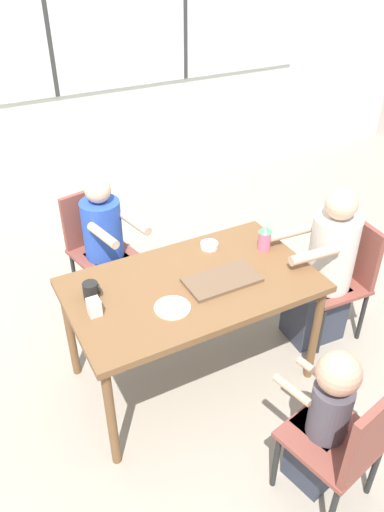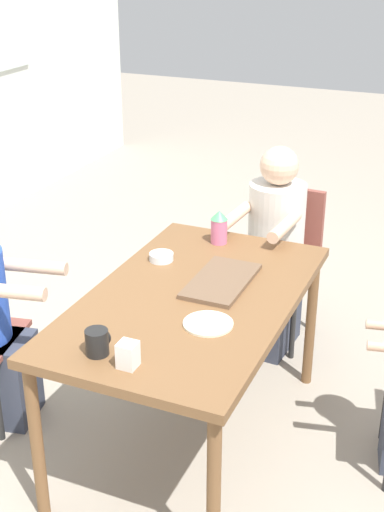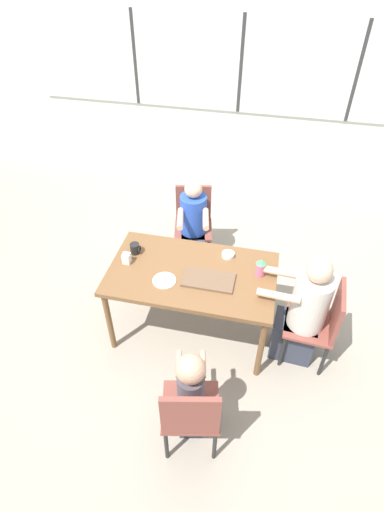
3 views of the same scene
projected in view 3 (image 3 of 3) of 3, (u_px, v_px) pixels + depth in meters
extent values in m
plane|color=gray|center=(192.00, 328.00, 3.83)|extent=(16.00, 16.00, 0.00)
cube|color=silver|center=(240.00, 86.00, 4.84)|extent=(8.40, 0.06, 2.80)
cube|color=silver|center=(241.00, 66.00, 4.64)|extent=(5.20, 0.02, 1.08)
cube|color=#333333|center=(135.00, 59.00, 4.86)|extent=(0.04, 0.01, 1.08)
cube|color=#333333|center=(241.00, 66.00, 4.64)|extent=(0.04, 0.01, 1.08)
cube|color=#333333|center=(358.00, 74.00, 4.42)|extent=(0.04, 0.01, 1.08)
cube|color=brown|center=(192.00, 274.00, 3.35)|extent=(1.40, 0.82, 0.04)
cylinder|color=brown|center=(109.00, 321.00, 3.44)|extent=(0.05, 0.05, 0.70)
cylinder|color=brown|center=(261.00, 349.00, 3.23)|extent=(0.05, 0.05, 0.70)
cylinder|color=brown|center=(136.00, 266.00, 3.97)|extent=(0.05, 0.05, 0.70)
cylinder|color=brown|center=(268.00, 287.00, 3.75)|extent=(0.05, 0.05, 0.70)
cube|color=brown|center=(309.00, 325.00, 3.34)|extent=(0.43, 0.43, 0.03)
cube|color=brown|center=(337.00, 312.00, 3.16)|extent=(0.06, 0.38, 0.42)
cylinder|color=black|center=(282.00, 351.00, 3.39)|extent=(0.03, 0.03, 0.40)
cylinder|color=black|center=(287.00, 321.00, 3.64)|extent=(0.03, 0.03, 0.40)
cylinder|color=black|center=(323.00, 361.00, 3.32)|extent=(0.03, 0.03, 0.40)
cylinder|color=black|center=(325.00, 329.00, 3.57)|extent=(0.03, 0.03, 0.40)
cube|color=brown|center=(193.00, 229.00, 4.33)|extent=(0.47, 0.47, 0.03)
cube|color=brown|center=(193.00, 203.00, 4.31)|extent=(0.38, 0.11, 0.42)
cylinder|color=black|center=(209.00, 254.00, 4.34)|extent=(0.03, 0.03, 0.40)
cylinder|color=black|center=(177.00, 254.00, 4.34)|extent=(0.03, 0.03, 0.40)
cylinder|color=black|center=(208.00, 235.00, 4.59)|extent=(0.03, 0.03, 0.40)
cylinder|color=black|center=(179.00, 235.00, 4.60)|extent=(0.03, 0.03, 0.40)
cube|color=brown|center=(191.00, 407.00, 2.79)|extent=(0.48, 0.48, 0.03)
cube|color=brown|center=(190.00, 416.00, 2.51)|extent=(0.38, 0.12, 0.42)
cylinder|color=black|center=(169.00, 400.00, 3.06)|extent=(0.03, 0.03, 0.40)
cylinder|color=black|center=(213.00, 400.00, 3.06)|extent=(0.03, 0.03, 0.40)
cylinder|color=black|center=(166.00, 445.00, 2.80)|extent=(0.03, 0.03, 0.40)
cylinder|color=black|center=(215.00, 445.00, 2.80)|extent=(0.03, 0.03, 0.40)
cube|color=#333847|center=(293.00, 336.00, 3.49)|extent=(0.38, 0.29, 0.42)
cylinder|color=beige|center=(310.00, 302.00, 3.18)|extent=(0.30, 0.30, 0.50)
sphere|color=#DBB293|center=(319.00, 270.00, 2.94)|extent=(0.20, 0.20, 0.20)
cylinder|color=#DBB293|center=(278.00, 296.00, 3.04)|extent=(0.33, 0.08, 0.06)
cylinder|color=#DBB293|center=(283.00, 272.00, 3.24)|extent=(0.33, 0.08, 0.06)
cube|color=#333847|center=(193.00, 249.00, 4.39)|extent=(0.31, 0.38, 0.42)
cylinder|color=#284CB7|center=(193.00, 214.00, 4.15)|extent=(0.28, 0.28, 0.43)
sphere|color=#DBB293|center=(193.00, 189.00, 3.95)|extent=(0.18, 0.18, 0.18)
cylinder|color=#DBB293|center=(206.00, 219.00, 3.90)|extent=(0.12, 0.31, 0.06)
cylinder|color=#DBB293|center=(180.00, 219.00, 3.90)|extent=(0.12, 0.31, 0.06)
cube|color=#333847|center=(191.00, 410.00, 2.98)|extent=(0.21, 0.26, 0.42)
cylinder|color=#4C4751|center=(191.00, 390.00, 2.72)|extent=(0.19, 0.19, 0.30)
sphere|color=tan|center=(191.00, 369.00, 2.55)|extent=(0.20, 0.20, 0.20)
cylinder|color=tan|center=(179.00, 364.00, 2.79)|extent=(0.08, 0.21, 0.04)
cylinder|color=tan|center=(203.00, 364.00, 2.79)|extent=(0.08, 0.21, 0.04)
cube|color=brown|center=(209.00, 280.00, 3.26)|extent=(0.42, 0.23, 0.02)
cylinder|color=black|center=(135.00, 248.00, 3.50)|extent=(0.08, 0.08, 0.10)
torus|color=black|center=(139.00, 249.00, 3.49)|extent=(0.01, 0.07, 0.07)
cylinder|color=#CC668C|center=(260.00, 269.00, 3.28)|extent=(0.08, 0.08, 0.12)
cone|color=#4CB266|center=(262.00, 262.00, 3.23)|extent=(0.08, 0.08, 0.04)
cube|color=silver|center=(127.00, 258.00, 3.40)|extent=(0.07, 0.07, 0.09)
cylinder|color=silver|center=(228.00, 255.00, 3.48)|extent=(0.11, 0.11, 0.03)
cylinder|color=beige|center=(164.00, 281.00, 3.26)|extent=(0.19, 0.19, 0.01)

